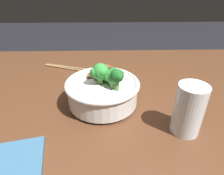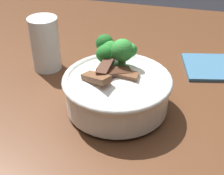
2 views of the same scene
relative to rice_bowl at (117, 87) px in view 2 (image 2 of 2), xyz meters
The scene contains 4 objects.
dining_table 0.18m from the rice_bowl, 145.00° to the left, with size 1.43×1.09×0.78m.
rice_bowl is the anchor object (origin of this frame).
drinking_glass 0.23m from the rice_bowl, 149.64° to the left, with size 0.07×0.07×0.13m.
folded_napkin 0.29m from the rice_bowl, 47.79° to the left, with size 0.14×0.12×0.01m, color #386689.
Camera 2 is at (0.22, -0.59, 1.19)m, focal length 52.81 mm.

